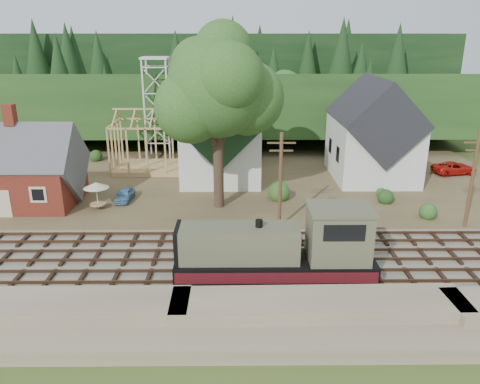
{
  "coord_description": "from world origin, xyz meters",
  "views": [
    {
      "loc": [
        3.56,
        -29.48,
        15.1
      ],
      "look_at": [
        3.86,
        6.0,
        3.0
      ],
      "focal_mm": 35.0,
      "sensor_mm": 36.0,
      "label": 1
    }
  ],
  "objects_px": {
    "locomotive": "(283,251)",
    "car_red": "(454,168)",
    "patio_set": "(96,186)",
    "car_green": "(3,186)",
    "car_blue": "(125,195)"
  },
  "relations": [
    {
      "from": "car_red",
      "to": "car_green",
      "type": "bearing_deg",
      "value": 86.78
    },
    {
      "from": "car_blue",
      "to": "patio_set",
      "type": "xyz_separation_m",
      "value": [
        -1.89,
        -2.15,
        1.53
      ]
    },
    {
      "from": "car_green",
      "to": "car_red",
      "type": "relative_size",
      "value": 0.84
    },
    {
      "from": "car_blue",
      "to": "locomotive",
      "type": "bearing_deg",
      "value": -45.09
    },
    {
      "from": "car_green",
      "to": "patio_set",
      "type": "relative_size",
      "value": 1.65
    },
    {
      "from": "car_blue",
      "to": "patio_set",
      "type": "relative_size",
      "value": 1.35
    },
    {
      "from": "locomotive",
      "to": "car_red",
      "type": "bearing_deg",
      "value": 47.33
    },
    {
      "from": "patio_set",
      "to": "car_green",
      "type": "bearing_deg",
      "value": 156.23
    },
    {
      "from": "locomotive",
      "to": "car_blue",
      "type": "relative_size",
      "value": 3.7
    },
    {
      "from": "car_red",
      "to": "patio_set",
      "type": "distance_m",
      "value": 37.89
    },
    {
      "from": "car_blue",
      "to": "car_red",
      "type": "relative_size",
      "value": 0.69
    },
    {
      "from": "car_blue",
      "to": "car_red",
      "type": "distance_m",
      "value": 35.48
    },
    {
      "from": "locomotive",
      "to": "car_red",
      "type": "xyz_separation_m",
      "value": [
        21.2,
        23.0,
        -1.2
      ]
    },
    {
      "from": "locomotive",
      "to": "car_green",
      "type": "distance_m",
      "value": 30.85
    },
    {
      "from": "locomotive",
      "to": "patio_set",
      "type": "xyz_separation_m",
      "value": [
        -15.15,
        12.42,
        0.22
      ]
    }
  ]
}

